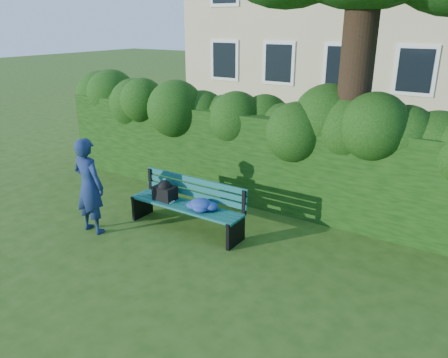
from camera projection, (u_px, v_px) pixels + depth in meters
The scene contains 4 objects.
ground at pixel (205, 243), 7.26m from camera, with size 80.00×80.00×0.00m, color #2B4B14.
hedge at pixel (267, 158), 8.69m from camera, with size 10.00×1.00×1.80m.
park_bench at pixel (187, 202), 7.60m from camera, with size 2.16×0.58×0.89m.
man_reading at pixel (89, 186), 7.40m from camera, with size 0.61×0.40×1.68m, color navy.
Camera 1 is at (3.77, -5.26, 3.47)m, focal length 35.00 mm.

